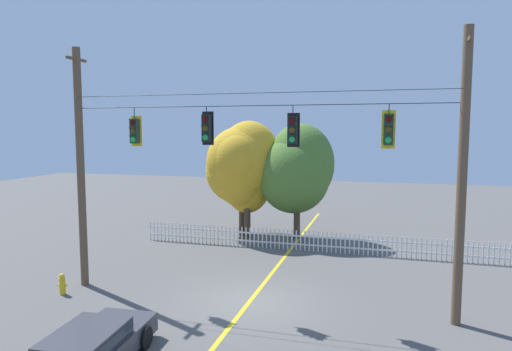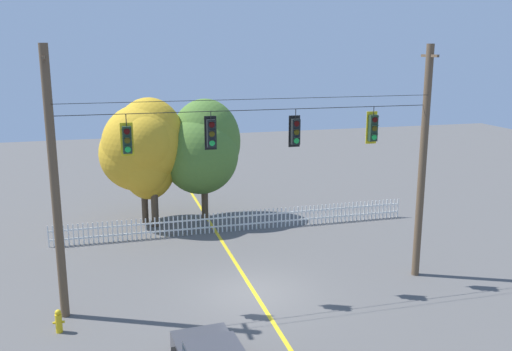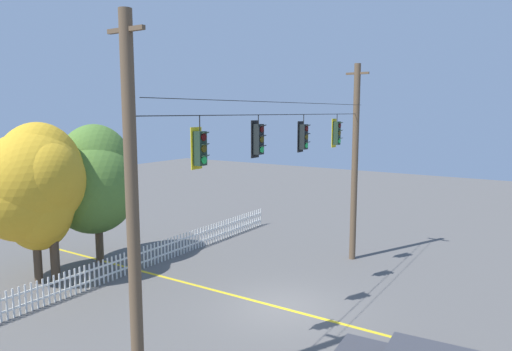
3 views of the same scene
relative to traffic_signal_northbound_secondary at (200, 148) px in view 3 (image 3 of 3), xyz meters
The scene contains 11 objects.
ground 7.58m from the traffic_signal_northbound_secondary, ahead, with size 80.00×80.00×0.00m, color #565451.
lane_centerline_stripe 7.58m from the traffic_signal_northbound_secondary, ahead, with size 0.16×36.00×0.01m, color gold.
signal_support_span 4.67m from the traffic_signal_northbound_secondary, ahead, with size 14.05×1.10×9.31m.
traffic_signal_northbound_secondary is the anchor object (origin of this frame).
traffic_signal_westbound_side 2.88m from the traffic_signal_northbound_secondary, ahead, with size 0.43×0.38×1.37m.
traffic_signal_eastbound_side 6.00m from the traffic_signal_northbound_secondary, ahead, with size 0.43×0.38×1.41m.
traffic_signal_northbound_primary 9.10m from the traffic_signal_northbound_secondary, ahead, with size 0.43×0.38×1.43m.
white_picket_fence 10.83m from the traffic_signal_northbound_secondary, 53.17° to the left, with size 18.27×0.06×1.05m.
autumn_maple_near_fence 10.29m from the traffic_signal_northbound_secondary, 82.96° to the left, with size 4.44×4.00×6.69m.
autumn_maple_mid 9.76m from the traffic_signal_northbound_secondary, 83.15° to the left, with size 4.15×3.94×6.39m.
autumn_oak_far_east 11.09m from the traffic_signal_northbound_secondary, 66.78° to the left, with size 4.28×3.86×6.54m.
Camera 3 is at (-14.02, -8.02, 7.10)m, focal length 32.63 mm.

